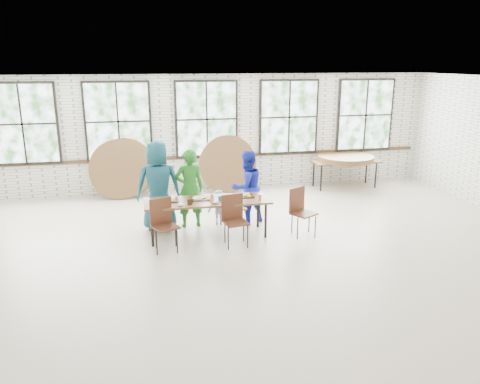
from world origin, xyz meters
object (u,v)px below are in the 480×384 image
Objects in this scene: chair_near_left at (163,220)px; storage_table at (345,162)px; chair_near_right at (234,215)px; dining_table at (208,203)px.

storage_table is at bearing 11.99° from chair_near_left.
chair_near_right is 0.53× the size of storage_table.
chair_near_right is (1.30, -0.02, 0.00)m from chair_near_left.
dining_table is at bearing 6.43° from chair_near_left.
chair_near_left is (-0.88, -0.47, -0.13)m from dining_table.
chair_near_left reaches higher than storage_table.
chair_near_left and chair_near_right have the same top height.
dining_table and storage_table have the same top height.
chair_near_right is at bearing -137.72° from storage_table.
chair_near_right is at bearing -48.31° from dining_table.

